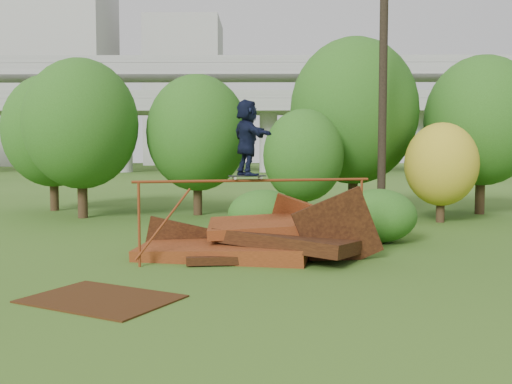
{
  "coord_description": "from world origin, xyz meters",
  "views": [
    {
      "loc": [
        -0.64,
        -10.73,
        2.49
      ],
      "look_at": [
        -0.8,
        2.0,
        1.6
      ],
      "focal_mm": 40.0,
      "sensor_mm": 36.0,
      "label": 1
    }
  ],
  "objects_px": {
    "scrap_pile": "(254,242)",
    "utility_pole": "(383,65)",
    "skater": "(247,137)",
    "flat_plate": "(101,299)"
  },
  "relations": [
    {
      "from": "scrap_pile",
      "to": "utility_pole",
      "type": "distance_m",
      "value": 8.87
    },
    {
      "from": "skater",
      "to": "flat_plate",
      "type": "height_order",
      "value": "skater"
    },
    {
      "from": "scrap_pile",
      "to": "utility_pole",
      "type": "bearing_deg",
      "value": 54.27
    },
    {
      "from": "scrap_pile",
      "to": "utility_pole",
      "type": "relative_size",
      "value": 0.55
    },
    {
      "from": "flat_plate",
      "to": "skater",
      "type": "bearing_deg",
      "value": 54.9
    },
    {
      "from": "skater",
      "to": "utility_pole",
      "type": "distance_m",
      "value": 8.35
    },
    {
      "from": "skater",
      "to": "utility_pole",
      "type": "xyz_separation_m",
      "value": [
        4.39,
        6.61,
        2.59
      ]
    },
    {
      "from": "skater",
      "to": "flat_plate",
      "type": "relative_size",
      "value": 0.71
    },
    {
      "from": "skater",
      "to": "flat_plate",
      "type": "xyz_separation_m",
      "value": [
        -2.38,
        -3.38,
        -2.81
      ]
    },
    {
      "from": "scrap_pile",
      "to": "skater",
      "type": "xyz_separation_m",
      "value": [
        -0.14,
        -0.7,
        2.47
      ]
    }
  ]
}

